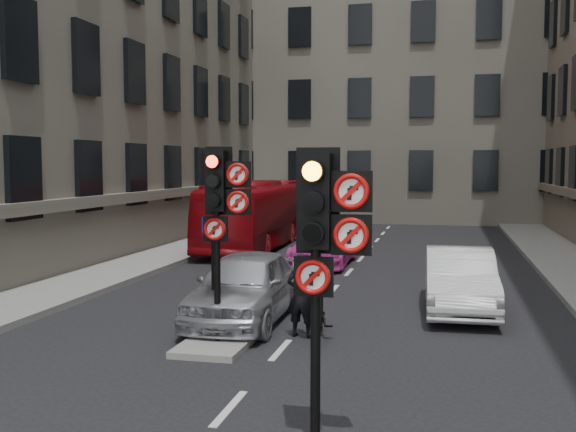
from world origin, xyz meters
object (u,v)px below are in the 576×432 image
at_px(bus_red, 256,214).
at_px(motorcyclist, 301,295).
at_px(car_white, 460,280).
at_px(car_pink, 325,245).
at_px(signal_near, 323,233).
at_px(info_sign, 212,257).
at_px(car_silver, 245,286).
at_px(signal_far, 221,201).
at_px(motorcycle, 320,310).

distance_m(bus_red, motorcyclist, 14.12).
height_order(car_white, car_pink, car_white).
bearing_deg(bus_red, motorcyclist, -71.89).
relative_size(car_pink, bus_red, 0.47).
distance_m(signal_near, car_white, 8.49).
xyz_separation_m(car_white, info_sign, (-4.78, -3.35, 0.84)).
bearing_deg(car_pink, car_silver, -90.99).
height_order(car_pink, motorcyclist, motorcyclist).
bearing_deg(info_sign, signal_far, -61.01).
relative_size(car_white, bus_red, 0.45).
bearing_deg(signal_far, signal_near, -56.98).
distance_m(signal_near, motorcyclist, 5.47).
distance_m(signal_far, car_silver, 2.80).
bearing_deg(motorcycle, car_white, 41.18).
distance_m(car_white, info_sign, 5.90).
relative_size(bus_red, motorcycle, 5.22).
xyz_separation_m(car_white, motorcyclist, (-3.06, -3.08, 0.11)).
xyz_separation_m(signal_near, signal_far, (-2.60, 4.00, 0.12)).
relative_size(signal_near, signal_far, 1.00).
xyz_separation_m(signal_near, info_sign, (-3.04, 4.74, -1.03)).
relative_size(signal_far, motorcycle, 1.92).
bearing_deg(car_pink, car_white, -55.80).
relative_size(signal_far, car_pink, 0.79).
bearing_deg(car_silver, car_white, 24.22).
bearing_deg(car_pink, motorcycle, -79.99).
distance_m(signal_far, motorcyclist, 2.49).
relative_size(signal_far, bus_red, 0.37).
bearing_deg(car_pink, signal_near, -79.56).
bearing_deg(signal_far, car_white, 43.27).
bearing_deg(signal_far, bus_red, 103.30).
bearing_deg(motorcyclist, signal_near, 112.88).
height_order(signal_far, info_sign, signal_far).
relative_size(car_silver, info_sign, 2.01).
height_order(car_silver, info_sign, info_sign).
relative_size(car_silver, bus_red, 0.46).
bearing_deg(signal_near, car_pink, 99.85).
bearing_deg(car_white, car_silver, -157.25).
relative_size(car_white, motorcycle, 2.33).
xyz_separation_m(car_silver, car_pink, (0.23, 8.50, -0.10)).
bearing_deg(signal_far, motorcycle, 31.27).
bearing_deg(bus_red, car_pink, -48.94).
bearing_deg(car_white, car_pink, 121.51).
relative_size(signal_near, motorcyclist, 2.17).
bearing_deg(motorcyclist, bus_red, -62.44).
xyz_separation_m(car_silver, car_white, (4.50, 2.08, -0.05)).
height_order(signal_far, car_white, signal_far).
distance_m(signal_near, info_sign, 5.72).
bearing_deg(bus_red, car_white, -54.15).
distance_m(signal_far, car_pink, 10.71).
bearing_deg(motorcycle, bus_red, 103.00).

